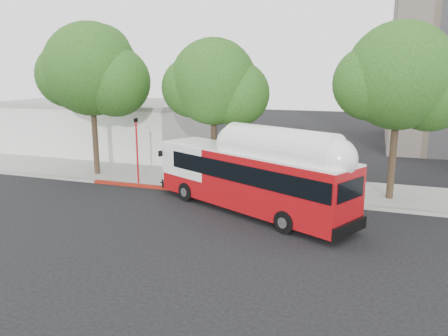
# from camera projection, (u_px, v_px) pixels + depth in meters

# --- Properties ---
(ground) EXTENTS (120.00, 120.00, 0.00)m
(ground) POSITION_uv_depth(u_px,v_px,m) (189.00, 216.00, 20.70)
(ground) COLOR black
(ground) RESTS_ON ground
(sidewalk) EXTENTS (60.00, 5.00, 0.15)m
(sidewalk) POSITION_uv_depth(u_px,v_px,m) (232.00, 182.00, 26.67)
(sidewalk) COLOR gray
(sidewalk) RESTS_ON ground
(curb_strip) EXTENTS (60.00, 0.30, 0.15)m
(curb_strip) POSITION_uv_depth(u_px,v_px,m) (217.00, 193.00, 24.28)
(curb_strip) COLOR gray
(curb_strip) RESTS_ON ground
(red_curb_segment) EXTENTS (10.00, 0.32, 0.16)m
(red_curb_segment) POSITION_uv_depth(u_px,v_px,m) (169.00, 188.00, 25.25)
(red_curb_segment) COLOR maroon
(red_curb_segment) RESTS_ON ground
(street_tree_left) EXTENTS (6.67, 5.80, 9.74)m
(street_tree_left) POSITION_uv_depth(u_px,v_px,m) (98.00, 73.00, 27.16)
(street_tree_left) COLOR #2D2116
(street_tree_left) RESTS_ON ground
(street_tree_mid) EXTENTS (5.75, 5.00, 8.62)m
(street_tree_mid) POSITION_uv_depth(u_px,v_px,m) (220.00, 85.00, 25.20)
(street_tree_mid) COLOR #2D2116
(street_tree_mid) RESTS_ON ground
(street_tree_right) EXTENTS (6.21, 5.40, 9.18)m
(street_tree_right) POSITION_uv_depth(u_px,v_px,m) (409.00, 80.00, 21.69)
(street_tree_right) COLOR #2D2116
(street_tree_right) RESTS_ON ground
(low_commercial_bldg) EXTENTS (16.20, 10.20, 4.25)m
(low_commercial_bldg) POSITION_uv_depth(u_px,v_px,m) (106.00, 125.00, 37.67)
(low_commercial_bldg) COLOR silver
(low_commercial_bldg) RESTS_ON ground
(transit_bus) EXTENTS (11.30, 7.04, 3.44)m
(transit_bus) POSITION_uv_depth(u_px,v_px,m) (251.00, 180.00, 20.94)
(transit_bus) COLOR #9D0A0F
(transit_bus) RESTS_ON ground
(signal_pole) EXTENTS (0.11, 0.38, 4.04)m
(signal_pole) POSITION_uv_depth(u_px,v_px,m) (137.00, 151.00, 25.79)
(signal_pole) COLOR red
(signal_pole) RESTS_ON ground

